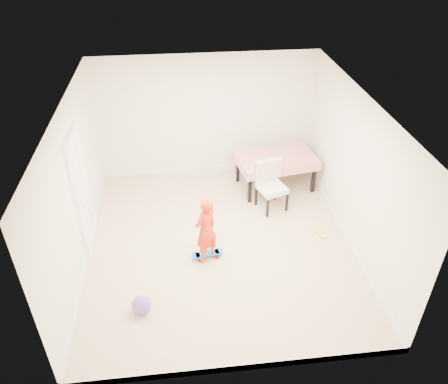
{
  "coord_description": "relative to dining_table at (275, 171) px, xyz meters",
  "views": [
    {
      "loc": [
        -0.6,
        -5.8,
        5.03
      ],
      "look_at": [
        0.1,
        0.2,
        0.95
      ],
      "focal_mm": 35.0,
      "sensor_mm": 36.0,
      "label": 1
    }
  ],
  "objects": [
    {
      "name": "ground",
      "position": [
        -1.33,
        -1.7,
        -0.36
      ],
      "size": [
        5.0,
        5.0,
        0.0
      ],
      "primitive_type": "plane",
      "color": "#C8AE8B",
      "rests_on": "ground"
    },
    {
      "name": "door",
      "position": [
        -3.56,
        -1.4,
        0.66
      ],
      "size": [
        0.11,
        0.94,
        2.11
      ],
      "primitive_type": "cube",
      "color": "white",
      "rests_on": "ground"
    },
    {
      "name": "wall_front",
      "position": [
        -1.33,
        -4.18,
        0.94
      ],
      "size": [
        4.5,
        0.04,
        2.6
      ],
      "primitive_type": "cube",
      "color": "silver",
      "rests_on": "ground"
    },
    {
      "name": "baseboard_front",
      "position": [
        -1.33,
        -4.19,
        -0.3
      ],
      "size": [
        4.5,
        0.02,
        0.12
      ],
      "primitive_type": "cube",
      "color": "white",
      "rests_on": "ground"
    },
    {
      "name": "wall_back",
      "position": [
        -1.33,
        0.78,
        0.94
      ],
      "size": [
        4.5,
        0.04,
        2.6
      ],
      "primitive_type": "cube",
      "color": "silver",
      "rests_on": "ground"
    },
    {
      "name": "dining_table",
      "position": [
        0.0,
        0.0,
        0.0
      ],
      "size": [
        1.69,
        1.21,
        0.73
      ],
      "primitive_type": null,
      "rotation": [
        0.0,
        0.0,
        0.16
      ],
      "color": "#B61A09",
      "rests_on": "ground"
    },
    {
      "name": "wall_right",
      "position": [
        0.9,
        -1.7,
        0.94
      ],
      "size": [
        0.04,
        5.0,
        2.6
      ],
      "primitive_type": "cube",
      "color": "silver",
      "rests_on": "ground"
    },
    {
      "name": "balloon",
      "position": [
        -2.62,
        -3.07,
        -0.22
      ],
      "size": [
        0.28,
        0.28,
        0.28
      ],
      "primitive_type": "sphere",
      "color": "#6C4CB8",
      "rests_on": "ground"
    },
    {
      "name": "ceiling",
      "position": [
        -1.33,
        -1.7,
        2.22
      ],
      "size": [
        4.5,
        5.0,
        0.04
      ],
      "primitive_type": "cube",
      "color": "white",
      "rests_on": "wall_back"
    },
    {
      "name": "baseboard_right",
      "position": [
        0.91,
        -1.7,
        -0.3
      ],
      "size": [
        0.02,
        5.0,
        0.12
      ],
      "primitive_type": "cube",
      "color": "white",
      "rests_on": "ground"
    },
    {
      "name": "foam_toy",
      "position": [
        0.45,
        -1.61,
        -0.33
      ],
      "size": [
        0.19,
        0.4,
        0.06
      ],
      "primitive_type": "cylinder",
      "rotation": [
        1.57,
        0.0,
        0.35
      ],
      "color": "yellow",
      "rests_on": "ground"
    },
    {
      "name": "dining_chair",
      "position": [
        -0.22,
        -0.75,
        0.12
      ],
      "size": [
        0.7,
        0.75,
        0.97
      ],
      "primitive_type": null,
      "rotation": [
        0.0,
        0.0,
        0.34
      ],
      "color": "silver",
      "rests_on": "ground"
    },
    {
      "name": "baseboard_back",
      "position": [
        -1.33,
        0.79,
        -0.3
      ],
      "size": [
        4.5,
        0.02,
        0.12
      ],
      "primitive_type": "cube",
      "color": "white",
      "rests_on": "ground"
    },
    {
      "name": "wall_left",
      "position": [
        -3.56,
        -1.7,
        0.94
      ],
      "size": [
        0.04,
        5.0,
        2.6
      ],
      "primitive_type": "cube",
      "color": "silver",
      "rests_on": "ground"
    },
    {
      "name": "skateboard",
      "position": [
        -1.57,
        -2.01,
        -0.32
      ],
      "size": [
        0.57,
        0.28,
        0.08
      ],
      "primitive_type": null,
      "rotation": [
        0.0,
        0.0,
        0.15
      ],
      "color": "blue",
      "rests_on": "ground"
    },
    {
      "name": "child",
      "position": [
        -1.59,
        -2.07,
        0.24
      ],
      "size": [
        0.52,
        0.5,
        1.2
      ],
      "primitive_type": "imported",
      "rotation": [
        0.0,
        0.0,
        3.84
      ],
      "color": "red",
      "rests_on": "ground"
    },
    {
      "name": "baseboard_left",
      "position": [
        -3.57,
        -1.7,
        -0.3
      ],
      "size": [
        0.02,
        5.0,
        0.12
      ],
      "primitive_type": "cube",
      "color": "white",
      "rests_on": "ground"
    }
  ]
}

